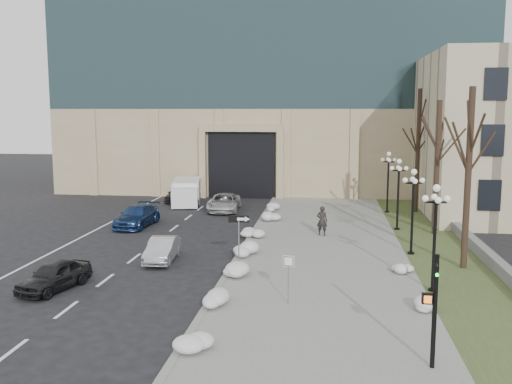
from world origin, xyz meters
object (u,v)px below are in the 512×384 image
lamppost_a (435,224)px  lamppost_c (398,185)px  keep_sign (288,269)px  car_b (162,250)px  one_way_sign (242,226)px  car_a (54,276)px  box_truck (186,192)px  car_c (137,216)px  lamppost_d (388,174)px  lamppost_b (413,200)px  pedestrian (322,221)px  traffic_signal (433,314)px  car_d (224,202)px  car_e (178,194)px

lamppost_a → lamppost_c: 13.00m
keep_sign → car_b: bearing=144.5°
lamppost_c → one_way_sign: bearing=-128.7°
car_a → box_truck: bearing=104.9°
car_a → car_b: (3.33, 5.31, -0.02)m
car_c → box_truck: size_ratio=0.74×
car_c → lamppost_c: size_ratio=1.02×
lamppost_d → lamppost_a: bearing=-90.0°
car_a → keep_sign: (10.39, -0.89, 0.91)m
car_b → lamppost_b: size_ratio=0.79×
pedestrian → traffic_signal: traffic_signal is taller
car_a → one_way_sign: one_way_sign is taller
lamppost_b → lamppost_d: size_ratio=1.00×
pedestrian → keep_sign: size_ratio=0.88×
car_a → lamppost_a: size_ratio=0.79×
traffic_signal → lamppost_b: (1.37, 14.21, 1.26)m
lamppost_c → traffic_signal: bearing=-93.8°
lamppost_b → lamppost_d: bearing=90.0°
car_d → keep_sign: keep_sign is taller
car_b → car_c: 9.69m
car_c → car_e: car_c is taller
car_b → car_d: car_d is taller
traffic_signal → box_truck: bearing=117.1°
car_c → lamppost_d: bearing=26.2°
car_b → traffic_signal: traffic_signal is taller
car_c → traffic_signal: (16.09, -20.08, 1.11)m
box_truck → one_way_sign: bearing=-79.5°
keep_sign → car_d: bearing=112.8°
car_a → traffic_signal: (15.09, -6.10, 1.17)m
traffic_signal → lamppost_d: bearing=87.4°
lamppost_c → keep_sign: bearing=-111.4°
car_b → one_way_sign: one_way_sign is taller
lamppost_a → lamppost_b: same height
car_b → keep_sign: 9.44m
car_d → lamppost_c: (12.64, -6.00, 2.39)m
car_b → keep_sign: size_ratio=1.79×
car_d → box_truck: 4.95m
car_a → car_e: car_e is taller
box_truck → keep_sign: 26.75m
car_e → lamppost_a: size_ratio=0.85×
car_c → pedestrian: size_ratio=2.61×
keep_sign → traffic_signal: (4.71, -5.20, 0.26)m
pedestrian → lamppost_a: 11.78m
box_truck → lamppost_d: size_ratio=1.38×
car_a → car_c: (-1.00, 13.98, 0.06)m
car_d → box_truck: (-3.83, 3.12, 0.28)m
box_truck → traffic_signal: traffic_signal is taller
traffic_signal → lamppost_b: bearing=84.7°
lamppost_b → lamppost_d: same height
car_c → box_truck: box_truck is taller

